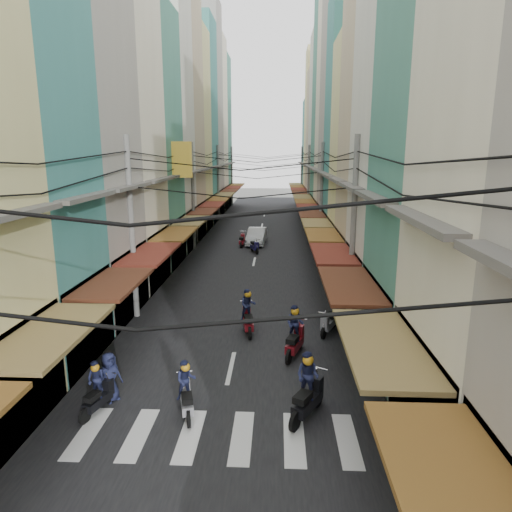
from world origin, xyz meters
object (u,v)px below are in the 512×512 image
(bicycle, at_px, (424,353))
(market_umbrella, at_px, (494,373))
(white_car, at_px, (257,244))
(traffic_sign, at_px, (391,303))

(bicycle, distance_m, market_umbrella, 6.58)
(white_car, height_order, traffic_sign, traffic_sign)
(white_car, height_order, market_umbrella, market_umbrella)
(white_car, xyz_separation_m, bicycle, (7.35, -20.72, 0.00))
(white_car, relative_size, traffic_sign, 1.69)
(market_umbrella, xyz_separation_m, traffic_sign, (-0.96, 6.03, -0.31))
(white_car, bearing_deg, traffic_sign, -70.33)
(white_car, distance_m, traffic_sign, 21.75)
(white_car, distance_m, bicycle, 21.98)
(bicycle, distance_m, traffic_sign, 2.47)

